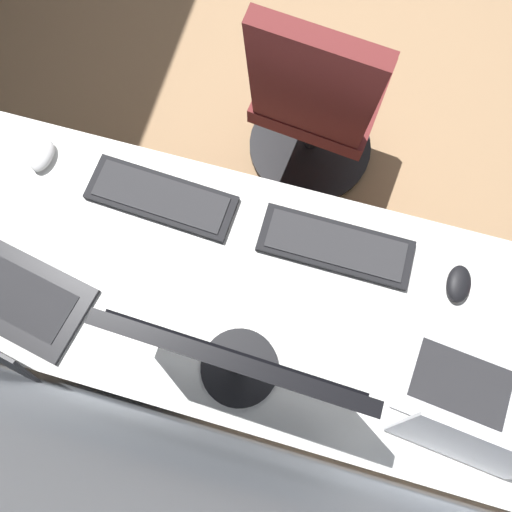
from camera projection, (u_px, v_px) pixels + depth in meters
name	position (u px, v px, depth m)	size (l,w,h in m)	color
floor_plane	(389.00, 2.00, 2.37)	(5.21, 5.21, 0.00)	#9E7A56
desk	(251.00, 299.00, 1.29)	(1.90, 0.68, 0.73)	white
drawer_pedestal	(179.00, 302.00, 1.60)	(0.40, 0.51, 0.69)	white
monitor_primary	(236.00, 363.00, 0.94)	(0.53, 0.20, 0.41)	black
laptop_leftmost	(2.00, 314.00, 1.15)	(0.39, 0.33, 0.22)	black
laptop_left	(463.00, 407.00, 1.09)	(0.33, 0.33, 0.24)	silver
keyboard_main	(161.00, 197.00, 1.28)	(0.43, 0.16, 0.02)	black
keyboard_spare	(336.00, 246.00, 1.24)	(0.42, 0.14, 0.02)	black
mouse_main	(459.00, 284.00, 1.21)	(0.06, 0.10, 0.03)	black
mouse_spare	(42.00, 155.00, 1.31)	(0.06, 0.10, 0.03)	silver
office_chair	(316.00, 107.00, 1.68)	(0.56, 0.58, 0.97)	maroon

